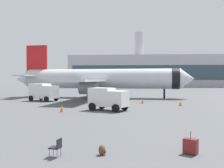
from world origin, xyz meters
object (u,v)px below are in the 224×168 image
(rolling_suitcase, at_px, (191,146))
(gate_chair, at_px, (57,146))
(airplane_at_gate, at_px, (100,79))
(safety_cone_near, at_px, (180,103))
(traveller_backpack, at_px, (102,150))
(safety_cone_outer, at_px, (143,101))
(service_truck, at_px, (43,91))
(safety_cone_far, at_px, (101,94))
(safety_cone_mid, at_px, (62,108))
(cargo_van, at_px, (108,98))

(rolling_suitcase, bearing_deg, gate_chair, -171.58)
(airplane_at_gate, bearing_deg, gate_chair, -86.30)
(airplane_at_gate, xyz_separation_m, rolling_suitcase, (8.67, -36.22, -3.27))
(safety_cone_near, relative_size, traveller_backpack, 1.61)
(airplane_at_gate, bearing_deg, safety_cone_outer, -55.44)
(service_truck, distance_m, safety_cone_far, 14.95)
(safety_cone_near, height_order, rolling_suitcase, rolling_suitcase)
(safety_cone_mid, xyz_separation_m, safety_cone_far, (1.45, 25.92, -0.02))
(service_truck, relative_size, safety_cone_near, 6.82)
(airplane_at_gate, height_order, cargo_van, airplane_at_gate)
(airplane_at_gate, height_order, rolling_suitcase, airplane_at_gate)
(safety_cone_mid, height_order, safety_cone_far, safety_cone_mid)
(traveller_backpack, relative_size, gate_chair, 0.56)
(gate_chair, bearing_deg, cargo_van, 87.22)
(cargo_van, xyz_separation_m, gate_chair, (-0.84, -17.34, -0.95))
(airplane_at_gate, height_order, traveller_backpack, airplane_at_gate)
(safety_cone_outer, bearing_deg, service_truck, 168.95)
(safety_cone_far, height_order, traveller_backpack, safety_cone_far)
(safety_cone_mid, xyz_separation_m, rolling_suitcase, (10.37, -14.73, -0.02))
(cargo_van, height_order, rolling_suitcase, cargo_van)
(rolling_suitcase, xyz_separation_m, traveller_backpack, (-4.21, -0.45, -0.16))
(safety_cone_mid, relative_size, traveller_backpack, 1.73)
(service_truck, relative_size, rolling_suitcase, 4.80)
(safety_cone_near, bearing_deg, cargo_van, -148.34)
(cargo_van, distance_m, safety_cone_far, 24.51)
(gate_chair, bearing_deg, airplane_at_gate, 93.70)
(safety_cone_mid, bearing_deg, gate_chair, -75.32)
(service_truck, bearing_deg, rolling_suitcase, -58.64)
(safety_cone_outer, bearing_deg, airplane_at_gate, 124.56)
(service_truck, height_order, traveller_backpack, service_truck)
(airplane_at_gate, bearing_deg, safety_cone_far, 93.32)
(service_truck, xyz_separation_m, safety_cone_mid, (6.86, -13.55, -1.20))
(safety_cone_outer, xyz_separation_m, gate_chair, (-5.25, -26.04, 0.13))
(safety_cone_near, bearing_deg, safety_cone_mid, -152.49)
(service_truck, relative_size, safety_cone_outer, 7.16)
(safety_cone_far, relative_size, gate_chair, 0.93)
(service_truck, xyz_separation_m, gate_chair, (10.96, -29.20, -1.11))
(safety_cone_mid, height_order, safety_cone_outer, safety_cone_mid)
(safety_cone_outer, distance_m, rolling_suitcase, 25.13)
(rolling_suitcase, height_order, traveller_backpack, rolling_suitcase)
(safety_cone_near, relative_size, safety_cone_far, 0.97)
(safety_cone_outer, distance_m, traveller_backpack, 25.76)
(service_truck, height_order, safety_cone_outer, service_truck)
(airplane_at_gate, height_order, gate_chair, airplane_at_gate)
(rolling_suitcase, bearing_deg, service_truck, 121.36)
(rolling_suitcase, bearing_deg, cargo_van, 108.30)
(safety_cone_near, xyz_separation_m, traveller_backpack, (-8.13, -22.62, -0.15))
(safety_cone_mid, bearing_deg, safety_cone_outer, 47.98)
(safety_cone_far, bearing_deg, rolling_suitcase, -77.62)
(safety_cone_outer, bearing_deg, rolling_suitcase, -87.68)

